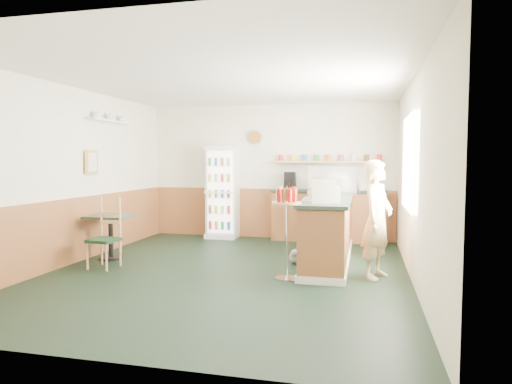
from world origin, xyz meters
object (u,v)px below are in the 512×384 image
(display_case, at_px, (333,180))
(cash_register, at_px, (324,195))
(drinks_fridge, at_px, (223,192))
(shopkeeper, at_px, (377,219))
(cafe_table, at_px, (111,228))
(condiment_stand, at_px, (287,218))
(cafe_chair, at_px, (107,231))

(display_case, height_order, cash_register, display_case)
(drinks_fridge, distance_m, shopkeeper, 3.95)
(cash_register, bearing_deg, cafe_table, 161.40)
(drinks_fridge, distance_m, condiment_stand, 3.46)
(drinks_fridge, distance_m, cash_register, 3.52)
(condiment_stand, relative_size, cafe_chair, 1.17)
(cash_register, distance_m, cafe_table, 3.47)
(shopkeeper, xyz_separation_m, cafe_chair, (-3.88, -0.26, -0.25))
(display_case, bearing_deg, cash_register, -90.00)
(drinks_fridge, height_order, cafe_chair, drinks_fridge)
(cafe_chair, bearing_deg, cafe_table, 120.06)
(display_case, bearing_deg, cafe_table, -157.69)
(cafe_table, bearing_deg, drinks_fridge, 64.70)
(cash_register, height_order, condiment_stand, cash_register)
(condiment_stand, xyz_separation_m, cafe_chair, (-2.71, 0.09, -0.28))
(cash_register, bearing_deg, display_case, 76.57)
(cash_register, height_order, cafe_chair, cash_register)
(condiment_stand, bearing_deg, cafe_table, 169.03)
(drinks_fridge, relative_size, cafe_chair, 1.81)
(display_case, height_order, shopkeeper, shopkeeper)
(cash_register, xyz_separation_m, cafe_chair, (-3.18, -0.17, -0.58))
(display_case, xyz_separation_m, cafe_chair, (-3.18, -1.87, -0.70))
(shopkeeper, relative_size, cafe_table, 2.23)
(cash_register, bearing_deg, drinks_fridge, 116.96)
(drinks_fridge, xyz_separation_m, shopkeeper, (2.98, -2.59, -0.14))
(cash_register, xyz_separation_m, condiment_stand, (-0.46, -0.26, -0.30))
(shopkeeper, bearing_deg, condiment_stand, 129.54)
(condiment_stand, relative_size, cafe_table, 1.69)
(display_case, xyz_separation_m, cash_register, (-0.00, -1.70, -0.12))
(condiment_stand, bearing_deg, display_case, 76.68)
(display_case, distance_m, cash_register, 1.71)
(shopkeeper, distance_m, cafe_table, 4.12)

